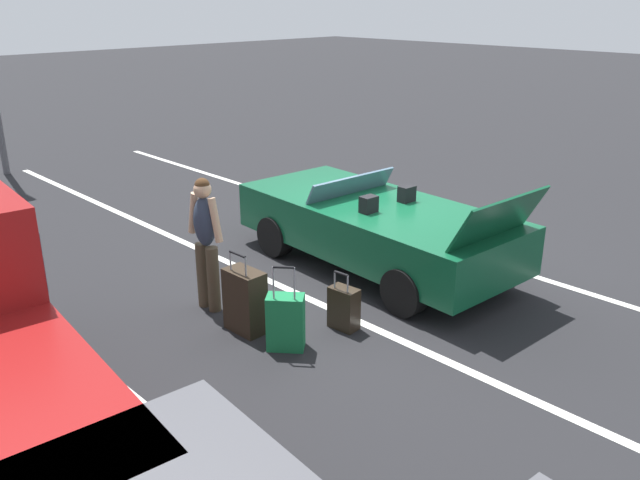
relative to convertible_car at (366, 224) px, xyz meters
The scene contains 9 objects.
ground_plane 0.62m from the convertible_car, behind, with size 80.00×80.00×0.00m, color black.
lot_line_near 1.43m from the convertible_car, 98.77° to the right, with size 18.00×0.12×0.01m, color silver.
lot_line_mid 1.55m from the convertible_car, 97.96° to the left, with size 18.00×0.12×0.01m, color silver.
lot_line_far 4.16m from the convertible_car, 92.75° to the left, with size 18.00×0.12×0.01m, color silver.
convertible_car is the anchor object (origin of this frame).
suitcase_large_black 2.53m from the convertible_car, 99.30° to the left, with size 0.49×0.31×0.98m.
suitcase_medium_bright 2.65m from the convertible_car, 112.89° to the left, with size 0.46×0.44×1.00m.
suitcase_small_carryon 2.04m from the convertible_car, 124.82° to the left, with size 0.36×0.23×0.71m.
traveler_person 2.51m from the convertible_car, 81.64° to the left, with size 0.61×0.24×1.65m.
Camera 1 is at (-5.58, 6.54, 3.61)m, focal length 36.68 mm.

